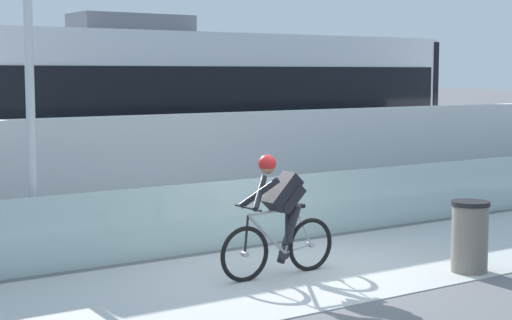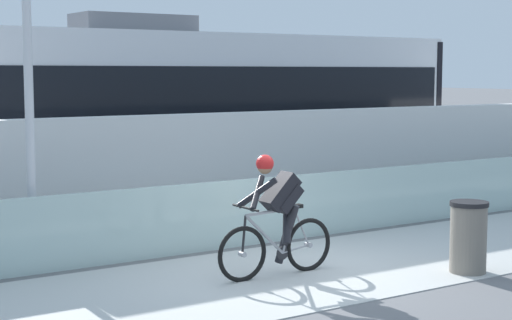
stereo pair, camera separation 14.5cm
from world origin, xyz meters
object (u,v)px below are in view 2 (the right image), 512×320
at_px(tram, 218,107).
at_px(cyclist_on_bike, 277,217).
at_px(trash_bin, 468,237).
at_px(lamp_post_antenna, 27,23).

distance_m(tram, cyclist_on_bike, 7.65).
height_order(cyclist_on_bike, trash_bin, cyclist_on_bike).
relative_size(lamp_post_antenna, trash_bin, 5.42).
xyz_separation_m(tram, cyclist_on_bike, (-3.22, -6.85, -1.11)).
height_order(cyclist_on_bike, lamp_post_antenna, lamp_post_antenna).
height_order(tram, cyclist_on_bike, tram).
relative_size(cyclist_on_bike, lamp_post_antenna, 0.34).
distance_m(cyclist_on_bike, trash_bin, 2.56).
bearing_deg(trash_bin, lamp_post_antenna, 144.28).
xyz_separation_m(lamp_post_antenna, trash_bin, (4.73, -3.40, -2.81)).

